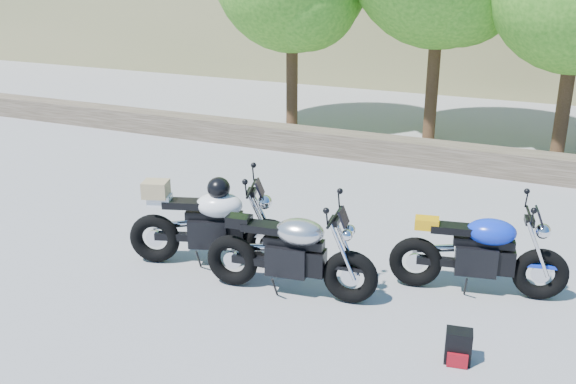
% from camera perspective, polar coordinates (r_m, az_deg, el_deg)
% --- Properties ---
extents(ground, '(90.00, 90.00, 0.00)m').
position_cam_1_polar(ground, '(8.79, -3.90, -6.43)').
color(ground, gray).
rests_on(ground, ground).
extents(stone_wall, '(22.00, 0.55, 0.50)m').
position_cam_1_polar(stone_wall, '(13.49, 7.14, 3.98)').
color(stone_wall, '#463D2E').
rests_on(stone_wall, ground).
extents(silver_bike, '(2.19, 0.69, 1.10)m').
position_cam_1_polar(silver_bike, '(7.82, 0.27, -5.51)').
color(silver_bike, black).
rests_on(silver_bike, ground).
extents(white_bike, '(2.19, 0.96, 1.25)m').
position_cam_1_polar(white_bike, '(8.60, -6.99, -2.70)').
color(white_bike, black).
rests_on(white_bike, ground).
extents(blue_bike, '(2.13, 0.73, 1.08)m').
position_cam_1_polar(blue_bike, '(8.19, 16.66, -5.27)').
color(blue_bike, black).
rests_on(blue_bike, ground).
extents(backpack, '(0.29, 0.26, 0.36)m').
position_cam_1_polar(backpack, '(6.94, 14.90, -13.18)').
color(backpack, black).
rests_on(backpack, ground).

